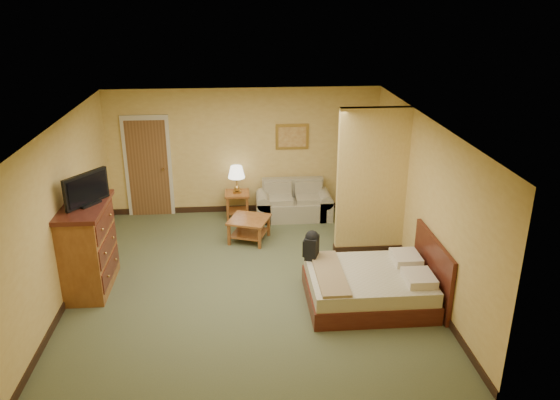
{
  "coord_description": "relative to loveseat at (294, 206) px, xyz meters",
  "views": [
    {
      "loc": [
        -0.13,
        -7.76,
        4.39
      ],
      "look_at": [
        0.54,
        0.6,
        1.15
      ],
      "focal_mm": 35.0,
      "sensor_mm": 36.0,
      "label": 1
    }
  ],
  "objects": [
    {
      "name": "dresser",
      "position": [
        -3.46,
        -2.58,
        0.46
      ],
      "size": [
        0.69,
        1.31,
        1.4
      ],
      "color": "brown",
      "rests_on": "floor"
    },
    {
      "name": "bed",
      "position": [
        0.84,
        -3.34,
        0.02
      ],
      "size": [
        1.9,
        1.54,
        1.0
      ],
      "color": "#461810",
      "rests_on": "floor"
    },
    {
      "name": "table_lamp",
      "position": [
        -1.15,
        0.08,
        0.72
      ],
      "size": [
        0.34,
        0.34,
        0.56
      ],
      "color": "#B48942",
      "rests_on": "side_table"
    },
    {
      "name": "floor",
      "position": [
        -0.98,
        -2.57,
        -0.25
      ],
      "size": [
        6.0,
        6.0,
        0.0
      ],
      "primitive_type": "plane",
      "color": "#515839",
      "rests_on": "ground"
    },
    {
      "name": "left_wall",
      "position": [
        -3.73,
        -2.57,
        1.05
      ],
      "size": [
        0.02,
        6.0,
        2.6
      ],
      "primitive_type": "cube",
      "color": "#DDB65E",
      "rests_on": "floor"
    },
    {
      "name": "door",
      "position": [
        -2.93,
        0.4,
        0.78
      ],
      "size": [
        0.94,
        0.16,
        2.1
      ],
      "color": "beige",
      "rests_on": "floor"
    },
    {
      "name": "right_wall",
      "position": [
        1.77,
        -2.57,
        1.05
      ],
      "size": [
        0.02,
        6.0,
        2.6
      ],
      "primitive_type": "cube",
      "color": "#DDB65E",
      "rests_on": "floor"
    },
    {
      "name": "loveseat",
      "position": [
        0.0,
        0.0,
        0.0
      ],
      "size": [
        1.53,
        0.71,
        0.77
      ],
      "color": "tan",
      "rests_on": "floor"
    },
    {
      "name": "back_wall",
      "position": [
        -0.98,
        0.43,
        1.05
      ],
      "size": [
        5.5,
        0.02,
        2.6
      ],
      "primitive_type": "cube",
      "color": "#DDB65E",
      "rests_on": "floor"
    },
    {
      "name": "baseboard",
      "position": [
        -0.98,
        0.42,
        -0.19
      ],
      "size": [
        5.5,
        0.02,
        0.12
      ],
      "primitive_type": "cube",
      "color": "black",
      "rests_on": "floor"
    },
    {
      "name": "partition",
      "position": [
        1.17,
        -1.64,
        1.05
      ],
      "size": [
        1.2,
        0.15,
        2.6
      ],
      "primitive_type": "cube",
      "color": "#DDB65E",
      "rests_on": "floor"
    },
    {
      "name": "backpack",
      "position": [
        -0.01,
        -2.8,
        0.48
      ],
      "size": [
        0.26,
        0.31,
        0.46
      ],
      "rotation": [
        0.0,
        0.0,
        -0.36
      ],
      "color": "black",
      "rests_on": "bed"
    },
    {
      "name": "wall_picture",
      "position": [
        -0.0,
        0.41,
        1.35
      ],
      "size": [
        0.67,
        0.04,
        0.52
      ],
      "color": "#B78E3F",
      "rests_on": "back_wall"
    },
    {
      "name": "side_table",
      "position": [
        -1.15,
        0.08,
        0.1
      ],
      "size": [
        0.49,
        0.49,
        0.54
      ],
      "color": "brown",
      "rests_on": "floor"
    },
    {
      "name": "tv",
      "position": [
        -3.36,
        -2.58,
        1.38
      ],
      "size": [
        0.5,
        0.7,
        0.49
      ],
      "rotation": [
        0.0,
        0.0,
        -0.59
      ],
      "color": "black",
      "rests_on": "dresser"
    },
    {
      "name": "coffee_table",
      "position": [
        -0.94,
        -1.04,
        0.06
      ],
      "size": [
        0.87,
        0.87,
        0.44
      ],
      "rotation": [
        0.0,
        0.0,
        -0.34
      ],
      "color": "brown",
      "rests_on": "floor"
    },
    {
      "name": "ceiling",
      "position": [
        -0.98,
        -2.57,
        2.35
      ],
      "size": [
        6.0,
        6.0,
        0.0
      ],
      "primitive_type": "plane",
      "rotation": [
        3.14,
        0.0,
        0.0
      ],
      "color": "white",
      "rests_on": "back_wall"
    }
  ]
}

